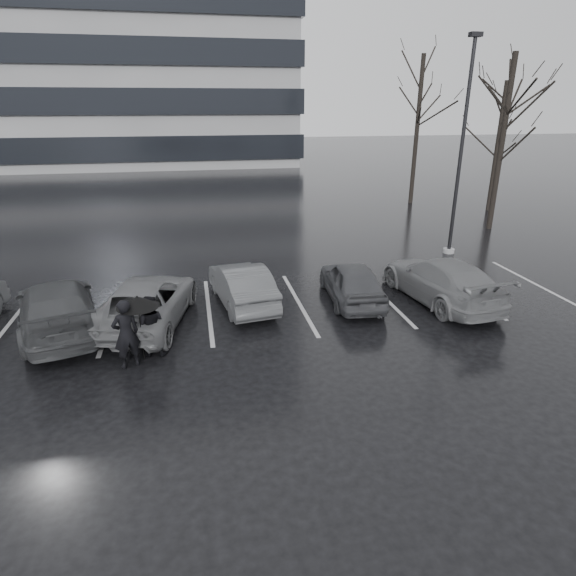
% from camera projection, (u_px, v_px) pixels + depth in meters
% --- Properties ---
extents(ground, '(160.00, 160.00, 0.00)m').
position_uv_depth(ground, '(297.00, 340.00, 12.71)').
color(ground, black).
rests_on(ground, ground).
extents(car_main, '(1.74, 3.80, 1.26)m').
position_uv_depth(car_main, '(352.00, 282.00, 15.05)').
color(car_main, black).
rests_on(car_main, ground).
extents(car_west_a, '(1.91, 4.04, 1.28)m').
position_uv_depth(car_west_a, '(242.00, 284.00, 14.79)').
color(car_west_a, '#313133').
rests_on(car_west_a, ground).
extents(car_west_b, '(3.10, 4.97, 1.28)m').
position_uv_depth(car_west_b, '(146.00, 301.00, 13.52)').
color(car_west_b, '#4E4E50').
rests_on(car_west_b, ground).
extents(car_west_c, '(3.17, 5.11, 1.38)m').
position_uv_depth(car_west_c, '(57.00, 307.00, 13.03)').
color(car_west_c, black).
rests_on(car_west_c, ground).
extents(car_east, '(2.52, 4.95, 1.38)m').
position_uv_depth(car_east, '(441.00, 280.00, 15.03)').
color(car_east, '#4E4E50').
rests_on(car_east, ground).
extents(pedestrian_left, '(0.74, 0.63, 1.71)m').
position_uv_depth(pedestrian_left, '(126.00, 334.00, 11.14)').
color(pedestrian_left, black).
rests_on(pedestrian_left, ground).
extents(pedestrian_right, '(0.84, 0.70, 1.55)m').
position_uv_depth(pedestrian_right, '(150.00, 326.00, 11.73)').
color(pedestrian_right, black).
rests_on(pedestrian_right, ground).
extents(umbrella, '(0.99, 0.99, 1.68)m').
position_uv_depth(umbrella, '(138.00, 302.00, 11.18)').
color(umbrella, black).
rests_on(umbrella, ground).
extents(lamp_post, '(0.45, 0.45, 8.23)m').
position_uv_depth(lamp_post, '(460.00, 160.00, 18.76)').
color(lamp_post, '#949497').
rests_on(lamp_post, ground).
extents(stall_stripes, '(19.72, 5.00, 0.00)m').
position_uv_depth(stall_stripes, '(254.00, 306.00, 14.85)').
color(stall_stripes, '#B0B0B2').
rests_on(stall_stripes, ground).
extents(tree_east, '(0.26, 0.26, 8.00)m').
position_uv_depth(tree_east, '(502.00, 145.00, 22.61)').
color(tree_east, black).
rests_on(tree_east, ground).
extents(tree_ne, '(0.26, 0.26, 7.00)m').
position_uv_depth(tree_ne, '(497.00, 148.00, 26.90)').
color(tree_ne, black).
rests_on(tree_ne, ground).
extents(tree_north, '(0.26, 0.26, 8.50)m').
position_uv_depth(tree_north, '(417.00, 132.00, 28.74)').
color(tree_north, black).
rests_on(tree_north, ground).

